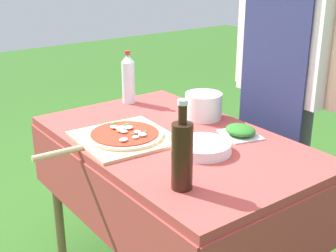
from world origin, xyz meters
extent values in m
cube|color=#A83D38|center=(0.00, 0.00, 0.75)|extent=(1.20, 0.75, 0.04)
cube|color=#A83D38|center=(0.00, -0.38, 0.60)|extent=(1.20, 0.01, 0.28)
cube|color=#A83D38|center=(0.00, 0.38, 0.60)|extent=(1.20, 0.01, 0.28)
cube|color=#A83D38|center=(-0.60, 0.00, 0.60)|extent=(0.01, 0.75, 0.28)
cube|color=#A83D38|center=(0.60, 0.00, 0.60)|extent=(0.01, 0.75, 0.28)
cylinder|color=olive|center=(-0.54, -0.31, 0.37)|extent=(0.05, 0.05, 0.74)
cylinder|color=olive|center=(-0.54, 0.31, 0.37)|extent=(0.05, 0.05, 0.74)
cylinder|color=#4C4C51|center=(0.16, 0.60, 0.43)|extent=(0.13, 0.13, 0.87)
cylinder|color=#4C4C51|center=(-0.01, 0.60, 0.43)|extent=(0.13, 0.13, 0.87)
cube|color=silver|center=(0.07, 0.60, 1.19)|extent=(0.48, 0.21, 0.65)
cube|color=navy|center=(0.07, 0.49, 0.95)|extent=(0.38, 0.02, 0.94)
cylinder|color=beige|center=(-0.20, 0.61, 1.16)|extent=(0.10, 0.10, 0.58)
cube|color=#D1B27F|center=(-0.11, -0.17, 0.78)|extent=(0.39, 0.39, 0.01)
cylinder|color=#D1B27F|center=(-0.13, -0.45, 0.78)|extent=(0.04, 0.20, 0.02)
cylinder|color=beige|center=(-0.11, -0.17, 0.79)|extent=(0.32, 0.32, 0.01)
cylinder|color=red|center=(-0.11, -0.17, 0.80)|extent=(0.28, 0.28, 0.00)
ellipsoid|color=white|center=(-0.18, -0.18, 0.81)|extent=(0.04, 0.04, 0.01)
ellipsoid|color=white|center=(-0.04, -0.22, 0.81)|extent=(0.04, 0.05, 0.01)
ellipsoid|color=white|center=(-0.15, -0.17, 0.81)|extent=(0.05, 0.05, 0.02)
ellipsoid|color=white|center=(-0.13, -0.18, 0.81)|extent=(0.04, 0.04, 0.01)
ellipsoid|color=white|center=(-0.12, -0.17, 0.81)|extent=(0.04, 0.04, 0.01)
ellipsoid|color=white|center=(-0.07, -0.13, 0.81)|extent=(0.04, 0.03, 0.01)
ellipsoid|color=white|center=(-0.14, -0.13, 0.81)|extent=(0.05, 0.05, 0.01)
ellipsoid|color=white|center=(-0.04, -0.13, 0.81)|extent=(0.05, 0.05, 0.01)
ellipsoid|color=white|center=(-0.04, -0.17, 0.81)|extent=(0.04, 0.04, 0.01)
ellipsoid|color=#286B23|center=(-0.08, -0.15, 0.80)|extent=(0.03, 0.03, 0.00)
ellipsoid|color=#286B23|center=(-0.23, -0.15, 0.80)|extent=(0.02, 0.03, 0.00)
ellipsoid|color=#286B23|center=(-0.09, -0.13, 0.80)|extent=(0.01, 0.03, 0.00)
ellipsoid|color=#286B23|center=(-0.19, -0.12, 0.80)|extent=(0.02, 0.04, 0.00)
ellipsoid|color=#286B23|center=(-0.07, -0.10, 0.80)|extent=(0.03, 0.03, 0.00)
cylinder|color=black|center=(0.36, -0.24, 0.88)|extent=(0.07, 0.07, 0.22)
cylinder|color=black|center=(0.36, -0.24, 1.03)|extent=(0.03, 0.03, 0.06)
cylinder|color=silver|center=(0.36, -0.24, 1.07)|extent=(0.03, 0.03, 0.02)
cylinder|color=silver|center=(-0.52, 0.11, 0.88)|extent=(0.07, 0.07, 0.21)
cone|color=silver|center=(-0.52, 0.11, 1.00)|extent=(0.07, 0.07, 0.04)
cylinder|color=#B22823|center=(-0.52, 0.11, 1.03)|extent=(0.03, 0.03, 0.02)
cube|color=silver|center=(0.14, 0.24, 0.78)|extent=(0.20, 0.18, 0.01)
ellipsoid|color=#286B23|center=(0.14, 0.24, 0.80)|extent=(0.17, 0.15, 0.04)
cylinder|color=silver|center=(-0.12, 0.26, 0.83)|extent=(0.17, 0.17, 0.12)
cylinder|color=white|center=(0.18, 0.00, 0.77)|extent=(0.22, 0.22, 0.00)
cylinder|color=white|center=(0.18, 0.00, 0.78)|extent=(0.22, 0.22, 0.00)
cylinder|color=white|center=(0.18, 0.00, 0.78)|extent=(0.22, 0.22, 0.00)
cylinder|color=white|center=(0.18, 0.00, 0.79)|extent=(0.22, 0.22, 0.00)
cylinder|color=white|center=(0.18, 0.00, 0.79)|extent=(0.22, 0.22, 0.00)
cylinder|color=white|center=(0.18, 0.00, 0.80)|extent=(0.22, 0.22, 0.00)
cylinder|color=white|center=(0.18, 0.00, 0.80)|extent=(0.22, 0.22, 0.00)
cylinder|color=white|center=(0.18, 0.00, 0.81)|extent=(0.22, 0.22, 0.00)
camera|label=1|loc=(1.41, -1.09, 1.50)|focal=50.00mm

